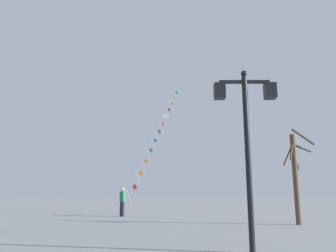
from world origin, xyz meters
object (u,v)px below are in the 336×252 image
Objects in this scene: kite_flyer at (122,201)px; kite_train at (159,132)px; twin_lantern_lamp_post at (246,122)px; bare_tree at (296,174)px.

kite_train is at bearing 0.29° from kite_flyer.
twin_lantern_lamp_post is at bearing -82.19° from kite_train.
twin_lantern_lamp_post is 23.30m from kite_train.
kite_flyer is at bearing -100.00° from kite_train.
twin_lantern_lamp_post is 0.27× the size of kite_train.
kite_train is 12.19m from kite_flyer.
kite_train is at bearing 113.83° from bare_tree.
twin_lantern_lamp_post is at bearing -148.05° from kite_flyer.
kite_train is 17.76m from bare_tree.
kite_flyer is at bearing 148.68° from bare_tree.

